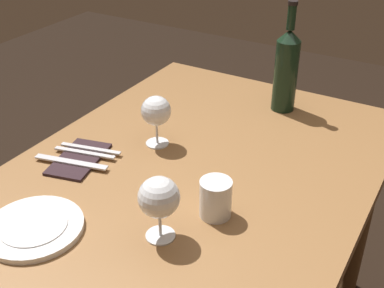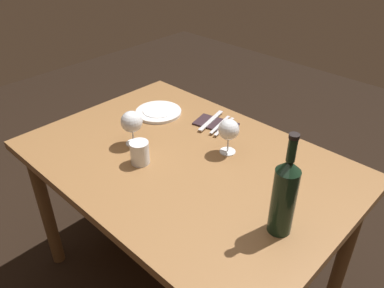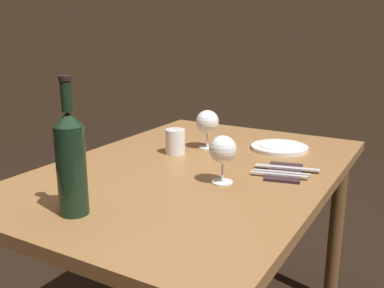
{
  "view_description": "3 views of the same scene",
  "coord_description": "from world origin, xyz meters",
  "px_view_note": "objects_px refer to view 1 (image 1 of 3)",
  "views": [
    {
      "loc": [
        0.93,
        0.56,
        1.47
      ],
      "look_at": [
        0.03,
        0.03,
        0.85
      ],
      "focal_mm": 46.73,
      "sensor_mm": 36.0,
      "label": 1
    },
    {
      "loc": [
        -0.89,
        0.89,
        1.62
      ],
      "look_at": [
        -0.02,
        -0.02,
        0.81
      ],
      "focal_mm": 35.88,
      "sensor_mm": 36.0,
      "label": 2
    },
    {
      "loc": [
        -1.23,
        -0.7,
        1.2
      ],
      "look_at": [
        -0.01,
        0.0,
        0.82
      ],
      "focal_mm": 40.76,
      "sensor_mm": 36.0,
      "label": 3
    }
  ],
  "objects_px": {
    "fork_inner": "(85,153)",
    "table_knife": "(71,162)",
    "folded_napkin": "(79,159)",
    "dinner_plate": "(34,227)",
    "fork_outer": "(91,149)",
    "wine_glass_right": "(159,198)",
    "wine_bottle": "(286,69)",
    "water_tumbler": "(216,200)",
    "wine_glass_left": "(156,112)"
  },
  "relations": [
    {
      "from": "fork_inner",
      "to": "table_knife",
      "type": "distance_m",
      "value": 0.05
    },
    {
      "from": "folded_napkin",
      "to": "dinner_plate",
      "type": "bearing_deg",
      "value": 21.83
    },
    {
      "from": "table_knife",
      "to": "fork_outer",
      "type": "bearing_deg",
      "value": 180.0
    },
    {
      "from": "wine_glass_right",
      "to": "wine_bottle",
      "type": "relative_size",
      "value": 0.43
    },
    {
      "from": "wine_glass_right",
      "to": "water_tumbler",
      "type": "distance_m",
      "value": 0.16
    },
    {
      "from": "dinner_plate",
      "to": "fork_outer",
      "type": "xyz_separation_m",
      "value": [
        -0.32,
        -0.11,
        0.0
      ]
    },
    {
      "from": "wine_bottle",
      "to": "water_tumbler",
      "type": "bearing_deg",
      "value": 6.5
    },
    {
      "from": "wine_glass_left",
      "to": "table_knife",
      "type": "height_order",
      "value": "wine_glass_left"
    },
    {
      "from": "wine_glass_left",
      "to": "dinner_plate",
      "type": "xyz_separation_m",
      "value": [
        0.45,
        -0.03,
        -0.09
      ]
    },
    {
      "from": "wine_glass_left",
      "to": "wine_glass_right",
      "type": "height_order",
      "value": "wine_glass_right"
    },
    {
      "from": "table_knife",
      "to": "dinner_plate",
      "type": "bearing_deg",
      "value": 24.24
    },
    {
      "from": "water_tumbler",
      "to": "table_knife",
      "type": "relative_size",
      "value": 0.44
    },
    {
      "from": "fork_inner",
      "to": "wine_bottle",
      "type": "bearing_deg",
      "value": 146.52
    },
    {
      "from": "fork_inner",
      "to": "fork_outer",
      "type": "xyz_separation_m",
      "value": [
        -0.03,
        0.0,
        0.0
      ]
    },
    {
      "from": "water_tumbler",
      "to": "fork_outer",
      "type": "distance_m",
      "value": 0.44
    },
    {
      "from": "wine_glass_right",
      "to": "water_tumbler",
      "type": "height_order",
      "value": "wine_glass_right"
    },
    {
      "from": "folded_napkin",
      "to": "fork_outer",
      "type": "relative_size",
      "value": 1.18
    },
    {
      "from": "wine_glass_right",
      "to": "fork_outer",
      "type": "distance_m",
      "value": 0.42
    },
    {
      "from": "wine_glass_left",
      "to": "wine_glass_right",
      "type": "distance_m",
      "value": 0.4
    },
    {
      "from": "wine_glass_left",
      "to": "table_knife",
      "type": "relative_size",
      "value": 0.71
    },
    {
      "from": "water_tumbler",
      "to": "fork_outer",
      "type": "relative_size",
      "value": 0.52
    },
    {
      "from": "folded_napkin",
      "to": "fork_outer",
      "type": "bearing_deg",
      "value": 180.0
    },
    {
      "from": "wine_glass_left",
      "to": "water_tumbler",
      "type": "relative_size",
      "value": 1.6
    },
    {
      "from": "wine_bottle",
      "to": "table_knife",
      "type": "bearing_deg",
      "value": -31.01
    },
    {
      "from": "water_tumbler",
      "to": "dinner_plate",
      "type": "distance_m",
      "value": 0.41
    },
    {
      "from": "fork_outer",
      "to": "dinner_plate",
      "type": "bearing_deg",
      "value": 18.69
    },
    {
      "from": "wine_glass_right",
      "to": "wine_bottle",
      "type": "height_order",
      "value": "wine_bottle"
    },
    {
      "from": "fork_inner",
      "to": "table_knife",
      "type": "relative_size",
      "value": 0.85
    },
    {
      "from": "wine_bottle",
      "to": "folded_napkin",
      "type": "xyz_separation_m",
      "value": [
        0.57,
        -0.36,
        -0.14
      ]
    },
    {
      "from": "water_tumbler",
      "to": "fork_inner",
      "type": "distance_m",
      "value": 0.43
    },
    {
      "from": "wine_glass_left",
      "to": "wine_bottle",
      "type": "xyz_separation_m",
      "value": [
        -0.39,
        0.23,
        0.04
      ]
    },
    {
      "from": "table_knife",
      "to": "fork_inner",
      "type": "bearing_deg",
      "value": 180.0
    },
    {
      "from": "wine_bottle",
      "to": "folded_napkin",
      "type": "distance_m",
      "value": 0.69
    },
    {
      "from": "fork_inner",
      "to": "dinner_plate",
      "type": "bearing_deg",
      "value": 20.14
    },
    {
      "from": "fork_inner",
      "to": "fork_outer",
      "type": "distance_m",
      "value": 0.03
    },
    {
      "from": "water_tumbler",
      "to": "dinner_plate",
      "type": "height_order",
      "value": "water_tumbler"
    },
    {
      "from": "wine_glass_left",
      "to": "fork_outer",
      "type": "height_order",
      "value": "wine_glass_left"
    },
    {
      "from": "wine_glass_left",
      "to": "fork_inner",
      "type": "height_order",
      "value": "wine_glass_left"
    },
    {
      "from": "fork_inner",
      "to": "fork_outer",
      "type": "height_order",
      "value": "same"
    },
    {
      "from": "wine_bottle",
      "to": "folded_napkin",
      "type": "height_order",
      "value": "wine_bottle"
    },
    {
      "from": "dinner_plate",
      "to": "water_tumbler",
      "type": "bearing_deg",
      "value": 128.04
    },
    {
      "from": "wine_glass_left",
      "to": "wine_bottle",
      "type": "height_order",
      "value": "wine_bottle"
    },
    {
      "from": "folded_napkin",
      "to": "table_knife",
      "type": "relative_size",
      "value": 1.01
    },
    {
      "from": "folded_napkin",
      "to": "table_knife",
      "type": "bearing_deg",
      "value": 0.0
    },
    {
      "from": "wine_glass_left",
      "to": "folded_napkin",
      "type": "bearing_deg",
      "value": -36.99
    },
    {
      "from": "dinner_plate",
      "to": "wine_glass_right",
      "type": "bearing_deg",
      "value": 116.2
    },
    {
      "from": "dinner_plate",
      "to": "folded_napkin",
      "type": "height_order",
      "value": "dinner_plate"
    },
    {
      "from": "wine_bottle",
      "to": "folded_napkin",
      "type": "relative_size",
      "value": 1.67
    },
    {
      "from": "wine_bottle",
      "to": "wine_glass_right",
      "type": "bearing_deg",
      "value": -0.03
    },
    {
      "from": "wine_glass_right",
      "to": "fork_outer",
      "type": "xyz_separation_m",
      "value": [
        -0.2,
        -0.36,
        -0.09
      ]
    }
  ]
}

